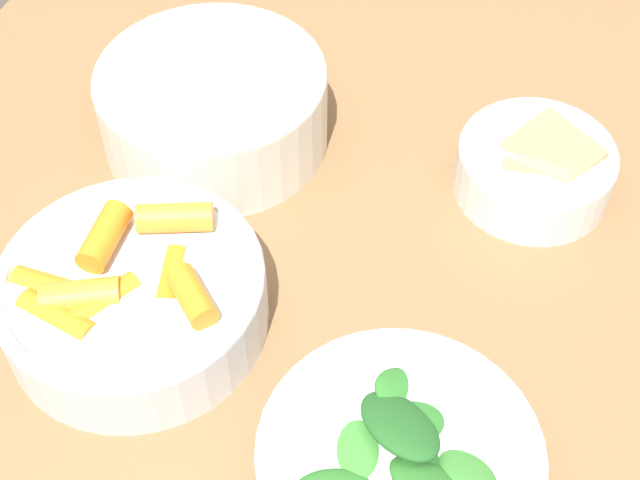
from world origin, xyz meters
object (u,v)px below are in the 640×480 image
at_px(bowl_greens, 398,465).
at_px(bowl_beans_hotdog, 214,107).
at_px(bowl_carrots, 132,294).
at_px(bowl_cookies, 535,166).

bearing_deg(bowl_greens, bowl_beans_hotdog, 41.41).
xyz_separation_m(bowl_carrots, bowl_cookies, (0.20, -0.23, -0.00)).
relative_size(bowl_carrots, bowl_beans_hotdog, 0.98).
bearing_deg(bowl_carrots, bowl_cookies, -48.32).
xyz_separation_m(bowl_greens, bowl_beans_hotdog, (0.24, 0.21, 0.00)).
bearing_deg(bowl_beans_hotdog, bowl_greens, -138.59).
bearing_deg(bowl_cookies, bowl_carrots, 131.68).
height_order(bowl_carrots, bowl_beans_hotdog, bowl_beans_hotdog).
distance_m(bowl_carrots, bowl_cookies, 0.31).
bearing_deg(bowl_cookies, bowl_greens, 172.65).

